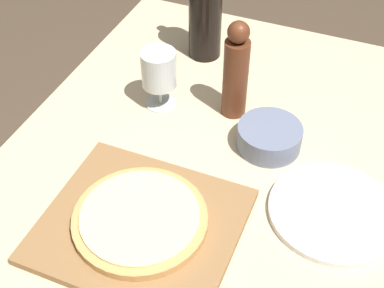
# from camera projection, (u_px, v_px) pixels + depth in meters

# --- Properties ---
(dining_table) EXTENTS (0.91, 1.46, 0.73)m
(dining_table) POSITION_uv_depth(u_px,v_px,m) (188.00, 228.00, 1.16)
(dining_table) COLOR #CCB78E
(dining_table) RESTS_ON ground_plane
(cutting_board) EXTENTS (0.38, 0.34, 0.02)m
(cutting_board) POSITION_uv_depth(u_px,v_px,m) (141.00, 225.00, 1.04)
(cutting_board) COLOR olive
(cutting_board) RESTS_ON dining_table
(pizza) EXTENTS (0.26, 0.26, 0.02)m
(pizza) POSITION_uv_depth(u_px,v_px,m) (140.00, 219.00, 1.03)
(pizza) COLOR tan
(pizza) RESTS_ON cutting_board
(wine_bottle) EXTENTS (0.09, 0.09, 0.35)m
(wine_bottle) POSITION_uv_depth(u_px,v_px,m) (205.00, 5.00, 1.38)
(wine_bottle) COLOR black
(wine_bottle) RESTS_ON dining_table
(pepper_mill) EXTENTS (0.06, 0.06, 0.25)m
(pepper_mill) POSITION_uv_depth(u_px,v_px,m) (236.00, 72.00, 1.22)
(pepper_mill) COLOR #5B2D19
(pepper_mill) RESTS_ON dining_table
(wine_glass) EXTENTS (0.08, 0.08, 0.15)m
(wine_glass) POSITION_uv_depth(u_px,v_px,m) (159.00, 70.00, 1.25)
(wine_glass) COLOR silver
(wine_glass) RESTS_ON dining_table
(small_bowl) EXTENTS (0.15, 0.15, 0.06)m
(small_bowl) POSITION_uv_depth(u_px,v_px,m) (269.00, 137.00, 1.20)
(small_bowl) COLOR slate
(small_bowl) RESTS_ON dining_table
(dinner_plate) EXTENTS (0.26, 0.26, 0.01)m
(dinner_plate) POSITION_uv_depth(u_px,v_px,m) (333.00, 211.00, 1.07)
(dinner_plate) COLOR white
(dinner_plate) RESTS_ON dining_table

